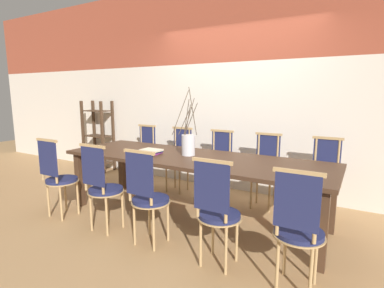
{
  "coord_description": "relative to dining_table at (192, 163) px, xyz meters",
  "views": [
    {
      "loc": [
        1.74,
        -2.98,
        1.5
      ],
      "look_at": [
        0.0,
        0.0,
        0.91
      ],
      "focal_mm": 28.0,
      "sensor_mm": 36.0,
      "label": 1
    }
  ],
  "objects": [
    {
      "name": "ground_plane",
      "position": [
        0.0,
        0.0,
        -0.68
      ],
      "size": [
        16.0,
        16.0,
        0.0
      ],
      "primitive_type": "plane",
      "color": "#A87F51"
    },
    {
      "name": "wall_rear",
      "position": [
        0.0,
        1.31,
        0.92
      ],
      "size": [
        12.0,
        0.06,
        3.2
      ],
      "color": "beige",
      "rests_on": "ground_plane"
    },
    {
      "name": "dining_table",
      "position": [
        0.0,
        0.0,
        0.0
      ],
      "size": [
        3.21,
        1.02,
        0.76
      ],
      "color": "#422B1C",
      "rests_on": "ground_plane"
    },
    {
      "name": "chair_near_leftend",
      "position": [
        -1.4,
        -0.8,
        -0.16
      ],
      "size": [
        0.39,
        0.39,
        0.98
      ],
      "color": "#1E234C",
      "rests_on": "ground_plane"
    },
    {
      "name": "chair_near_left",
      "position": [
        -0.66,
        -0.8,
        -0.16
      ],
      "size": [
        0.39,
        0.39,
        0.98
      ],
      "color": "#1E234C",
      "rests_on": "ground_plane"
    },
    {
      "name": "chair_near_center",
      "position": [
        -0.04,
        -0.8,
        -0.16
      ],
      "size": [
        0.39,
        0.39,
        0.98
      ],
      "color": "#1E234C",
      "rests_on": "ground_plane"
    },
    {
      "name": "chair_near_right",
      "position": [
        0.71,
        -0.8,
        -0.16
      ],
      "size": [
        0.39,
        0.39,
        0.98
      ],
      "color": "#1E234C",
      "rests_on": "ground_plane"
    },
    {
      "name": "chair_near_rightend",
      "position": [
        1.37,
        -0.8,
        -0.16
      ],
      "size": [
        0.39,
        0.39,
        0.98
      ],
      "color": "#1E234C",
      "rests_on": "ground_plane"
    },
    {
      "name": "chair_far_leftend",
      "position": [
        -1.39,
        0.8,
        -0.16
      ],
      "size": [
        0.39,
        0.39,
        0.98
      ],
      "rotation": [
        0.0,
        0.0,
        3.14
      ],
      "color": "#1E234C",
      "rests_on": "ground_plane"
    },
    {
      "name": "chair_far_left",
      "position": [
        -0.7,
        0.8,
        -0.16
      ],
      "size": [
        0.39,
        0.39,
        0.98
      ],
      "rotation": [
        0.0,
        0.0,
        3.14
      ],
      "color": "#1E234C",
      "rests_on": "ground_plane"
    },
    {
      "name": "chair_far_center",
      "position": [
        -0.03,
        0.8,
        -0.16
      ],
      "size": [
        0.39,
        0.39,
        0.98
      ],
      "rotation": [
        0.0,
        0.0,
        3.14
      ],
      "color": "#1E234C",
      "rests_on": "ground_plane"
    },
    {
      "name": "chair_far_right",
      "position": [
        0.65,
        0.8,
        -0.16
      ],
      "size": [
        0.39,
        0.39,
        0.98
      ],
      "rotation": [
        0.0,
        0.0,
        3.14
      ],
      "color": "#1E234C",
      "rests_on": "ground_plane"
    },
    {
      "name": "chair_far_rightend",
      "position": [
        1.37,
        0.8,
        -0.16
      ],
      "size": [
        0.39,
        0.39,
        0.98
      ],
      "rotation": [
        0.0,
        0.0,
        3.14
      ],
      "color": "#1E234C",
      "rests_on": "ground_plane"
    },
    {
      "name": "vase_centerpiece",
      "position": [
        -0.08,
        0.05,
        0.21
      ],
      "size": [
        0.26,
        0.27,
        0.81
      ],
      "color": "silver",
      "rests_on": "dining_table"
    },
    {
      "name": "book_stack",
      "position": [
        -0.51,
        -0.11,
        0.11
      ],
      "size": [
        0.25,
        0.22,
        0.06
      ],
      "color": "#842D8C",
      "rests_on": "dining_table"
    },
    {
      "name": "shelving_rack",
      "position": [
        -2.74,
        1.08,
        -0.01
      ],
      "size": [
        0.57,
        0.32,
        1.35
      ],
      "color": "#422D1E",
      "rests_on": "ground_plane"
    }
  ]
}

